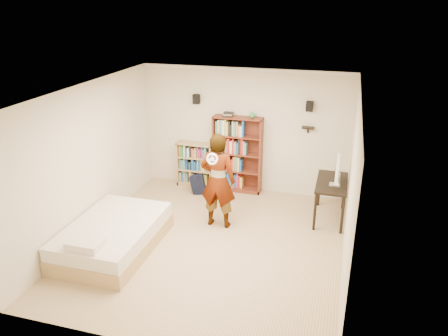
{
  "coord_description": "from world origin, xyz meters",
  "views": [
    {
      "loc": [
        2.04,
        -6.32,
        4.08
      ],
      "look_at": [
        0.08,
        0.6,
        1.22
      ],
      "focal_mm": 35.0,
      "sensor_mm": 36.0,
      "label": 1
    }
  ],
  "objects_px": {
    "daybed": "(113,233)",
    "tall_bookshelf": "(237,155)",
    "low_bookshelf": "(195,164)",
    "person": "(218,181)",
    "computer_desk": "(330,200)"
  },
  "relations": [
    {
      "from": "low_bookshelf",
      "to": "person",
      "type": "relative_size",
      "value": 0.56
    },
    {
      "from": "computer_desk",
      "to": "daybed",
      "type": "xyz_separation_m",
      "value": [
        -3.5,
        -2.14,
        -0.08
      ]
    },
    {
      "from": "person",
      "to": "daybed",
      "type": "bearing_deg",
      "value": 41.82
    },
    {
      "from": "person",
      "to": "low_bookshelf",
      "type": "bearing_deg",
      "value": -57.53
    },
    {
      "from": "computer_desk",
      "to": "daybed",
      "type": "relative_size",
      "value": 0.55
    },
    {
      "from": "tall_bookshelf",
      "to": "low_bookshelf",
      "type": "distance_m",
      "value": 1.03
    },
    {
      "from": "person",
      "to": "tall_bookshelf",
      "type": "bearing_deg",
      "value": -87.87
    },
    {
      "from": "computer_desk",
      "to": "person",
      "type": "xyz_separation_m",
      "value": [
        -2.01,
        -0.83,
        0.52
      ]
    },
    {
      "from": "tall_bookshelf",
      "to": "low_bookshelf",
      "type": "xyz_separation_m",
      "value": [
        -0.98,
        0.0,
        -0.33
      ]
    },
    {
      "from": "low_bookshelf",
      "to": "tall_bookshelf",
      "type": "bearing_deg",
      "value": -0.17
    },
    {
      "from": "computer_desk",
      "to": "daybed",
      "type": "distance_m",
      "value": 4.1
    },
    {
      "from": "daybed",
      "to": "tall_bookshelf",
      "type": "bearing_deg",
      "value": 63.96
    },
    {
      "from": "low_bookshelf",
      "to": "computer_desk",
      "type": "bearing_deg",
      "value": -14.97
    },
    {
      "from": "daybed",
      "to": "computer_desk",
      "type": "bearing_deg",
      "value": 31.42
    },
    {
      "from": "low_bookshelf",
      "to": "person",
      "type": "distance_m",
      "value": 1.98
    }
  ]
}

